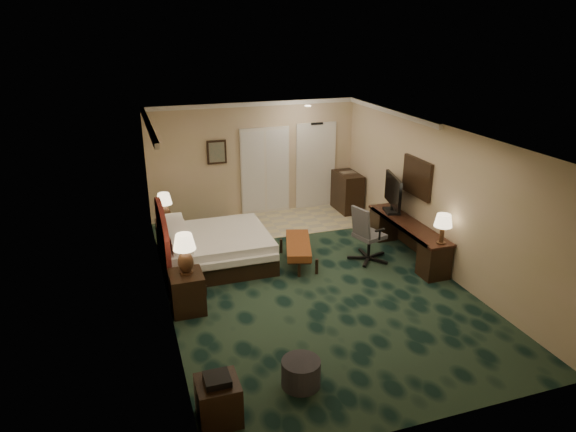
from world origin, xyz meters
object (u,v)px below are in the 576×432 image
object	(u,v)px
lamp_near	(185,254)
tv	(393,194)
nightstand_far	(168,235)
side_table	(218,401)
ottoman	(301,373)
minibar	(347,192)
nightstand_near	(187,292)
bed	(217,249)
bed_bench	(298,252)
desk_chair	(370,233)
lamp_far	(165,207)
desk	(407,239)

from	to	relation	value
lamp_near	tv	world-z (taller)	tv
nightstand_far	side_table	distance (m)	5.19
ottoman	minibar	xyz separation A→B (m)	(3.30, 5.85, 0.30)
nightstand_near	bed	bearing A→B (deg)	63.10
nightstand_far	bed_bench	world-z (taller)	nightstand_far
bed	ottoman	distance (m)	3.90
desk_chair	lamp_far	bearing A→B (deg)	136.98
lamp_far	tv	distance (m)	4.66
minibar	lamp_far	bearing A→B (deg)	-168.62
bed_bench	minibar	distance (m)	3.26
bed_bench	ottoman	size ratio (longest dim) A/B	2.55
side_table	ottoman	bearing A→B (deg)	13.98
desk_chair	minibar	xyz separation A→B (m)	(0.78, 2.75, -0.09)
ottoman	side_table	bearing A→B (deg)	-166.02
nightstand_far	bed	bearing A→B (deg)	-51.37
tv	minibar	xyz separation A→B (m)	(-0.02, 2.14, -0.61)
bed	tv	distance (m)	3.73
ottoman	desk	xyz separation A→B (m)	(3.32, 3.04, 0.17)
nightstand_far	minibar	xyz separation A→B (m)	(4.44, 0.94, 0.19)
bed_bench	ottoman	xyz separation A→B (m)	(-1.16, -3.41, -0.04)
lamp_near	desk	bearing A→B (deg)	9.00
desk	desk_chair	size ratio (longest dim) A/B	2.12
desk	minibar	world-z (taller)	minibar
lamp_near	desk	distance (m)	4.53
ottoman	tv	xyz separation A→B (m)	(3.32, 3.71, 0.91)
lamp_near	side_table	xyz separation A→B (m)	(-0.02, -2.62, -0.72)
nightstand_near	desk	world-z (taller)	desk
lamp_near	nightstand_near	bearing A→B (deg)	-119.67
nightstand_far	lamp_far	bearing A→B (deg)	120.99
minibar	side_table	bearing A→B (deg)	-125.81
side_table	lamp_near	bearing A→B (deg)	89.57
lamp_far	desk	size ratio (longest dim) A/B	0.25
nightstand_far	side_table	size ratio (longest dim) A/B	1.10
nightstand_far	desk_chair	xyz separation A→B (m)	(3.66, -1.81, 0.28)
desk_chair	lamp_near	bearing A→B (deg)	175.43
desk	minibar	distance (m)	2.81
bed	side_table	size ratio (longest dim) A/B	3.67
bed_bench	lamp_far	bearing A→B (deg)	163.60
bed	tv	world-z (taller)	tv
bed	ottoman	size ratio (longest dim) A/B	3.84
bed_bench	minibar	size ratio (longest dim) A/B	1.35
nightstand_far	tv	size ratio (longest dim) A/B	0.58
side_table	desk	world-z (taller)	desk
bed	desk	distance (m)	3.74
nightstand_far	tv	distance (m)	4.69
lamp_near	side_table	size ratio (longest dim) A/B	1.26
bed_bench	desk	bearing A→B (deg)	7.65
minibar	nightstand_near	bearing A→B (deg)	-141.35
nightstand_near	desk_chair	xyz separation A→B (m)	(3.64, 0.78, 0.24)
nightstand_near	minibar	bearing A→B (deg)	38.65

